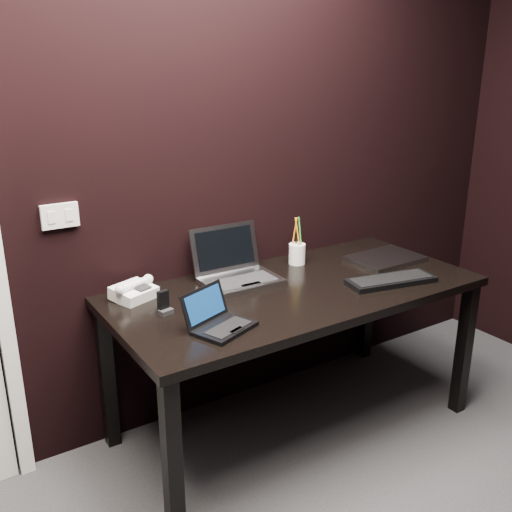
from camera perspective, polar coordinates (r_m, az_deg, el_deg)
wall_back at (r=2.64m, az=-6.30°, el=9.68°), size 4.00×0.00×4.00m
wall_switch at (r=2.46m, az=-19.03°, el=3.82°), size 0.15×0.02×0.10m
desk at (r=2.64m, az=3.98°, el=-4.67°), size 1.70×0.80×0.74m
netbook at (r=2.21m, az=-3.73°, el=-6.51°), size 0.29×0.27×0.15m
silver_laptop at (r=2.67m, az=-1.95°, el=-1.57°), size 0.36×0.32×0.24m
ext_keyboard at (r=2.72m, az=13.35°, el=-2.38°), size 0.44×0.23×0.03m
closed_laptop at (r=3.02m, az=12.80°, el=-0.26°), size 0.37×0.27×0.02m
desk_phone at (r=2.52m, az=-12.11°, el=-3.44°), size 0.21×0.20×0.10m
mobile_phone at (r=2.36m, az=-9.19°, el=-4.86°), size 0.06×0.06×0.10m
pen_cup at (r=2.90m, az=4.12°, el=0.31°), size 0.09×0.09×0.25m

